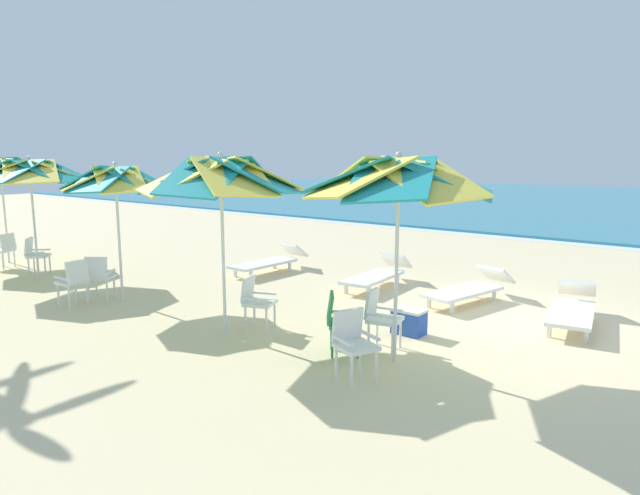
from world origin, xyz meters
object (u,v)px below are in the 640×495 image
(beach_umbrella_1, at_px, (221,177))
(sun_lounger_0, at_px, (573,308))
(plastic_chair_4, at_px, (74,280))
(plastic_chair_7, at_px, (4,248))
(plastic_chair_6, at_px, (35,253))
(beach_umbrella_0, at_px, (398,179))
(sun_lounger_2, at_px, (377,274))
(plastic_chair_0, at_px, (380,315))
(beach_umbrella_2, at_px, (116,180))
(sun_lounger_1, at_px, (469,288))
(beach_umbrella_3, at_px, (30,172))
(plastic_chair_5, at_px, (99,275))
(plastic_chair_2, at_px, (353,341))
(beach_umbrella_4, at_px, (0,168))
(plastic_chair_1, at_px, (340,319))
(plastic_chair_3, at_px, (256,299))
(sun_lounger_3, at_px, (269,261))
(cooler_box, at_px, (409,321))

(beach_umbrella_1, relative_size, sun_lounger_0, 1.26)
(plastic_chair_4, distance_m, plastic_chair_7, 4.77)
(beach_umbrella_1, distance_m, plastic_chair_6, 7.04)
(beach_umbrella_0, distance_m, sun_lounger_2, 4.77)
(plastic_chair_0, bearing_deg, plastic_chair_7, -175.08)
(beach_umbrella_0, distance_m, plastic_chair_0, 2.00)
(beach_umbrella_2, height_order, sun_lounger_1, beach_umbrella_2)
(beach_umbrella_1, relative_size, beach_umbrella_3, 1.02)
(plastic_chair_5, bearing_deg, plastic_chair_2, -0.67)
(beach_umbrella_3, height_order, beach_umbrella_4, beach_umbrella_4)
(plastic_chair_4, bearing_deg, beach_umbrella_0, 11.91)
(plastic_chair_1, distance_m, plastic_chair_5, 5.34)
(plastic_chair_2, relative_size, sun_lounger_2, 0.40)
(beach_umbrella_2, distance_m, plastic_chair_5, 1.85)
(plastic_chair_3, height_order, sun_lounger_2, plastic_chair_3)
(sun_lounger_0, distance_m, sun_lounger_1, 1.89)
(plastic_chair_6, bearing_deg, sun_lounger_3, 40.74)
(sun_lounger_2, bearing_deg, beach_umbrella_3, -146.84)
(plastic_chair_3, bearing_deg, plastic_chair_7, -177.12)
(sun_lounger_0, bearing_deg, sun_lounger_2, 176.48)
(beach_umbrella_1, xyz_separation_m, sun_lounger_1, (2.19, 4.10, -2.14))
(plastic_chair_6, xyz_separation_m, sun_lounger_3, (4.12, 3.55, -0.22))
(plastic_chair_6, relative_size, sun_lounger_1, 0.39)
(beach_umbrella_0, bearing_deg, sun_lounger_0, 66.13)
(plastic_chair_7, bearing_deg, plastic_chair_1, 2.09)
(sun_lounger_1, bearing_deg, plastic_chair_5, -142.98)
(plastic_chair_1, height_order, beach_umbrella_3, beach_umbrella_3)
(plastic_chair_2, bearing_deg, sun_lounger_2, 119.26)
(cooler_box, bearing_deg, plastic_chair_6, -169.95)
(beach_umbrella_1, xyz_separation_m, plastic_chair_7, (-8.11, 0.05, -1.92))
(plastic_chair_5, height_order, sun_lounger_1, plastic_chair_5)
(beach_umbrella_3, bearing_deg, plastic_chair_1, 3.17)
(beach_umbrella_0, relative_size, plastic_chair_6, 3.21)
(plastic_chair_6, bearing_deg, plastic_chair_4, -13.74)
(plastic_chair_0, distance_m, sun_lounger_0, 3.46)
(beach_umbrella_0, relative_size, plastic_chair_5, 3.21)
(plastic_chair_0, bearing_deg, beach_umbrella_2, -170.85)
(plastic_chair_1, height_order, plastic_chair_5, same)
(beach_umbrella_1, height_order, beach_umbrella_3, beach_umbrella_1)
(sun_lounger_0, bearing_deg, beach_umbrella_2, -151.99)
(plastic_chair_3, height_order, beach_umbrella_3, beach_umbrella_3)
(plastic_chair_2, distance_m, beach_umbrella_4, 11.59)
(plastic_chair_5, xyz_separation_m, plastic_chair_7, (-4.70, 0.17, 0.00))
(plastic_chair_0, height_order, sun_lounger_1, plastic_chair_0)
(plastic_chair_2, distance_m, plastic_chair_4, 5.97)
(plastic_chair_4, bearing_deg, plastic_chair_1, 11.14)
(beach_umbrella_2, bearing_deg, sun_lounger_1, 37.65)
(sun_lounger_1, bearing_deg, sun_lounger_2, -179.86)
(plastic_chair_4, height_order, plastic_chair_6, same)
(plastic_chair_4, bearing_deg, plastic_chair_2, 4.21)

